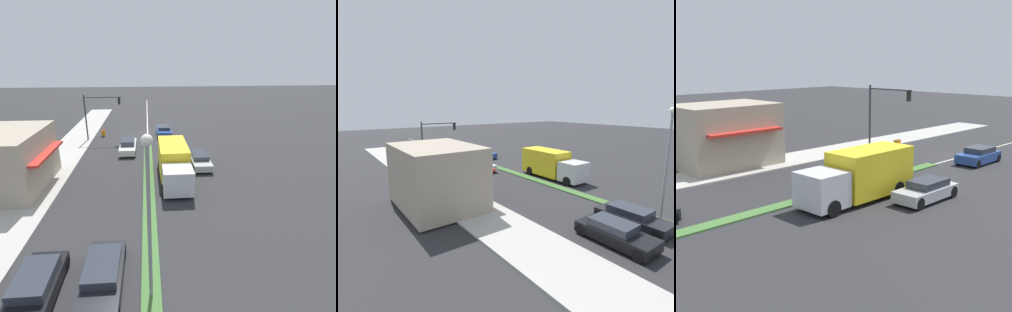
% 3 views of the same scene
% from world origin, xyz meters
% --- Properties ---
extents(ground_plane, '(160.00, 160.00, 0.00)m').
position_xyz_m(ground_plane, '(0.00, 18.00, 0.00)').
color(ground_plane, '#2B2B2D').
extents(sidewalk_right, '(4.00, 73.00, 0.12)m').
position_xyz_m(sidewalk_right, '(9.00, 18.50, 0.06)').
color(sidewalk_right, '#B2AFA8').
rests_on(sidewalk_right, ground).
extents(median_strip, '(0.90, 46.00, 0.10)m').
position_xyz_m(median_strip, '(0.00, 27.00, 0.05)').
color(median_strip, '#477538').
rests_on(median_strip, ground).
extents(lane_marking_center, '(0.16, 60.00, 0.01)m').
position_xyz_m(lane_marking_center, '(0.00, 0.00, 0.00)').
color(lane_marking_center, beige).
rests_on(lane_marking_center, ground).
extents(building_corner_store, '(5.95, 7.25, 4.58)m').
position_xyz_m(building_corner_store, '(10.82, 15.30, 2.41)').
color(building_corner_store, tan).
rests_on(building_corner_store, sidewalk_right).
extents(traffic_signal_main, '(4.59, 0.34, 5.60)m').
position_xyz_m(traffic_signal_main, '(6.12, 2.69, 3.90)').
color(traffic_signal_main, '#333338').
rests_on(traffic_signal_main, sidewalk_right).
extents(street_lamp, '(0.44, 0.44, 7.37)m').
position_xyz_m(street_lamp, '(0.00, 26.56, 4.78)').
color(street_lamp, gray).
rests_on(street_lamp, median_strip).
extents(pedestrian, '(0.34, 0.34, 1.71)m').
position_xyz_m(pedestrian, '(10.10, 12.98, 1.02)').
color(pedestrian, '#282D42').
rests_on(pedestrian, sidewalk_right).
extents(warning_aframe_sign, '(0.45, 0.53, 0.84)m').
position_xyz_m(warning_aframe_sign, '(5.90, 0.82, 0.43)').
color(warning_aframe_sign, orange).
rests_on(warning_aframe_sign, ground).
extents(delivery_truck, '(2.44, 7.50, 2.87)m').
position_xyz_m(delivery_truck, '(-2.20, 14.48, 1.47)').
color(delivery_truck, silver).
rests_on(delivery_truck, ground).
extents(sedan_dark, '(1.82, 4.49, 1.22)m').
position_xyz_m(sedan_dark, '(2.20, 25.78, 0.60)').
color(sedan_dark, black).
rests_on(sedan_dark, ground).
extents(sedan_silver, '(1.74, 4.20, 1.22)m').
position_xyz_m(sedan_silver, '(-5.00, 11.93, 0.60)').
color(sedan_silver, '#B7BABF').
rests_on(sedan_silver, ground).
extents(coupe_blue, '(1.88, 3.94, 1.25)m').
position_xyz_m(coupe_blue, '(-2.20, 0.94, 0.61)').
color(coupe_blue, '#284793').
rests_on(coupe_blue, ground).
extents(suv_black, '(1.81, 4.28, 1.26)m').
position_xyz_m(suv_black, '(5.00, 26.30, 0.61)').
color(suv_black, black).
rests_on(suv_black, ground).
extents(van_white, '(1.73, 4.53, 1.37)m').
position_xyz_m(van_white, '(2.20, 7.16, 0.66)').
color(van_white, silver).
rests_on(van_white, ground).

